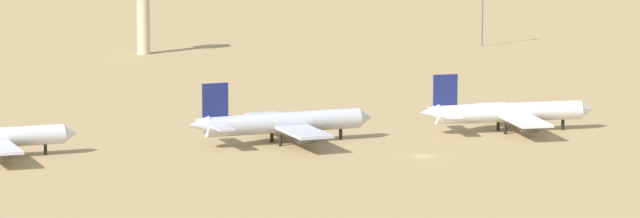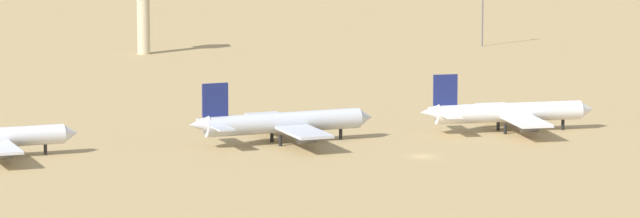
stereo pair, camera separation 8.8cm
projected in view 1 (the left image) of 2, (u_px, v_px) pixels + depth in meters
ground at (423, 156)px, 341.62m from camera, size 4000.00×4000.00×0.00m
parked_jet_navy_3 at (281, 123)px, 353.97m from camera, size 35.57×30.38×11.80m
parked_jet_navy_4 at (507, 113)px, 366.78m from camera, size 34.29×28.79×11.33m
control_tower at (143, 7)px, 481.59m from camera, size 5.20×5.20×19.40m
light_pole_west at (482, 9)px, 497.89m from camera, size 1.80×0.50×16.77m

